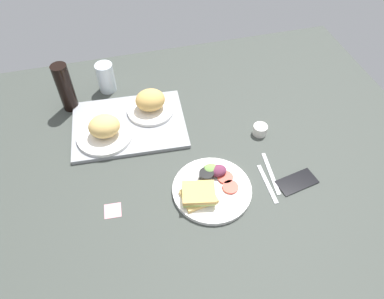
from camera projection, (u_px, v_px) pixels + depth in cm
name	position (u px, v px, depth cm)	size (l,w,h in cm)	color
ground_plane	(189.00, 166.00, 135.71)	(190.00, 150.00, 3.00)	#383D38
serving_tray	(129.00, 125.00, 146.80)	(45.00, 33.00, 1.60)	gray
bread_plate_near	(104.00, 130.00, 138.72)	(21.67, 21.67, 9.60)	white
bread_plate_far	(150.00, 103.00, 148.19)	(19.49, 19.49, 9.70)	white
plate_with_salad	(210.00, 188.00, 125.34)	(27.62, 27.62, 5.40)	white
drinking_glass	(106.00, 78.00, 157.54)	(7.50, 7.50, 13.14)	silver
soda_bottle	(65.00, 88.00, 146.67)	(6.40, 6.40, 21.36)	black
espresso_cup	(260.00, 130.00, 143.20)	(5.60, 5.60, 4.00)	silver
fork	(267.00, 183.00, 128.34)	(17.00, 1.40, 0.50)	#B7B7BC
knife	(271.00, 173.00, 131.37)	(19.00, 1.40, 0.50)	#B7B7BC
cell_phone	(297.00, 182.00, 128.64)	(14.40, 7.20, 0.80)	black
sticky_note	(113.00, 211.00, 121.26)	(5.60, 5.60, 0.12)	pink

